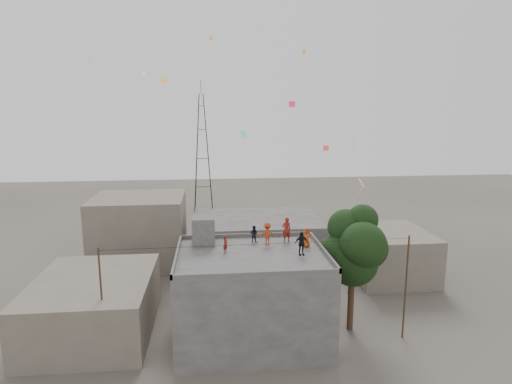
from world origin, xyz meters
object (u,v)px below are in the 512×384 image
transmission_tower (202,152)px  person_red_adult (286,230)px  stair_head_box (204,231)px  tree (355,248)px  person_dark_adult (301,243)px

transmission_tower → person_red_adult: transmission_tower is taller
person_red_adult → stair_head_box: bearing=-10.4°
tree → transmission_tower: transmission_tower is taller
stair_head_box → person_dark_adult: 7.18m
person_red_adult → person_dark_adult: 3.05m
tree → transmission_tower: (-11.37, 39.40, 2.97)m
person_red_adult → person_dark_adult: person_red_adult is taller
tree → person_dark_adult: (-4.07, -1.05, 0.80)m
person_dark_adult → person_red_adult: bearing=90.9°
person_red_adult → transmission_tower: bearing=-89.7°
tree → person_dark_adult: 4.28m
person_red_adult → person_dark_adult: bearing=89.0°
stair_head_box → person_red_adult: bearing=-0.4°
transmission_tower → person_dark_adult: (7.30, -40.46, -2.17)m
tree → person_dark_adult: tree is taller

